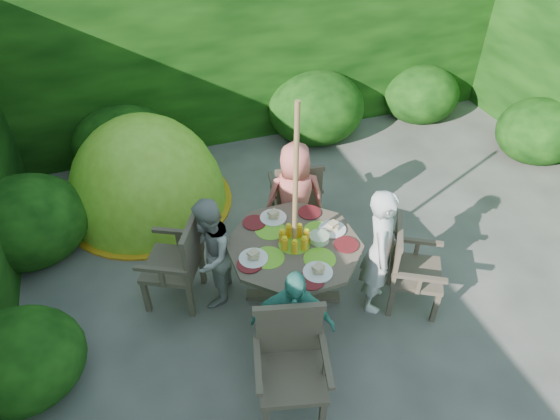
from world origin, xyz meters
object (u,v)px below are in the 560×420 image
object	(u,v)px
parasol_pole	(295,215)
child_front	(293,325)
child_left	(209,254)
dome_tent	(150,204)
garden_chair_left	(180,260)
child_right	(380,251)
patio_table	(294,253)
garden_chair_front	(291,362)
child_back	(295,199)
garden_chair_right	(409,267)
garden_chair_back	(296,195)

from	to	relation	value
parasol_pole	child_front	world-z (taller)	parasol_pole
child_left	dome_tent	distance (m)	1.90
garden_chair_left	child_right	bearing A→B (deg)	95.91
patio_table	child_front	size ratio (longest dim) A/B	1.41
child_front	garden_chair_front	bearing A→B (deg)	-88.73
patio_table	garden_chair_left	distance (m)	1.11
child_back	parasol_pole	bearing A→B (deg)	79.51
child_back	garden_chair_right	bearing A→B (deg)	133.89
garden_chair_left	child_right	xyz separation A→B (m)	(1.77, -0.67, 0.17)
parasol_pole	garden_chair_right	distance (m)	1.26
garden_chair_right	dome_tent	bearing A→B (deg)	71.34
child_right	child_left	xyz separation A→B (m)	(-1.49, 0.57, -0.08)
garden_chair_left	child_back	xyz separation A→B (m)	(1.31, 0.36, 0.15)
garden_chair_back	child_right	xyz separation A→B (m)	(0.34, -1.31, 0.20)
garden_chair_left	child_front	bearing A→B (deg)	59.79
parasol_pole	garden_chair_back	bearing A→B (deg)	68.15
garden_chair_back	child_back	xyz separation A→B (m)	(-0.12, -0.28, 0.17)
garden_chair_left	child_right	distance (m)	1.90
garden_chair_right	garden_chair_back	size ratio (longest dim) A/B	0.99
garden_chair_right	parasol_pole	bearing A→B (deg)	98.76
garden_chair_front	child_left	size ratio (longest dim) A/B	0.79
garden_chair_front	child_back	xyz separation A→B (m)	(0.69, 1.77, 0.15)
garden_chair_left	child_left	distance (m)	0.31
garden_chair_right	patio_table	bearing A→B (deg)	98.71
garden_chair_right	child_left	bearing A→B (deg)	98.51
patio_table	child_back	world-z (taller)	child_back
garden_chair_right	dome_tent	size ratio (longest dim) A/B	0.38
garden_chair_back	dome_tent	distance (m)	1.93
child_right	child_front	size ratio (longest dim) A/B	1.15
patio_table	child_front	world-z (taller)	child_front
child_left	child_right	bearing A→B (deg)	92.32
garden_chair_back	child_front	bearing A→B (deg)	77.15
child_front	patio_table	bearing A→B (deg)	92.93
garden_chair_right	child_right	size ratio (longest dim) A/B	0.66
garden_chair_back	child_back	bearing A→B (deg)	74.39
garden_chair_back	child_right	size ratio (longest dim) A/B	0.67
garden_chair_back	child_right	bearing A→B (deg)	113.07
parasol_pole	garden_chair_back	world-z (taller)	parasol_pole
garden_chair_left	child_left	world-z (taller)	child_left
garden_chair_front	child_back	bearing A→B (deg)	82.76
patio_table	dome_tent	distance (m)	2.43
child_left	dome_tent	size ratio (longest dim) A/B	0.51
dome_tent	garden_chair_left	bearing A→B (deg)	-84.29
parasol_pole	garden_chair_front	bearing A→B (deg)	-111.48
garden_chair_front	child_right	xyz separation A→B (m)	(1.15, 0.73, 0.18)
garden_chair_right	garden_chair_left	distance (m)	2.20
dome_tent	child_back	bearing A→B (deg)	-40.70
garden_chair_left	garden_chair_back	world-z (taller)	garden_chair_left
parasol_pole	garden_chair_front	size ratio (longest dim) A/B	2.31
garden_chair_back	garden_chair_front	xyz separation A→B (m)	(-0.81, -2.04, 0.02)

